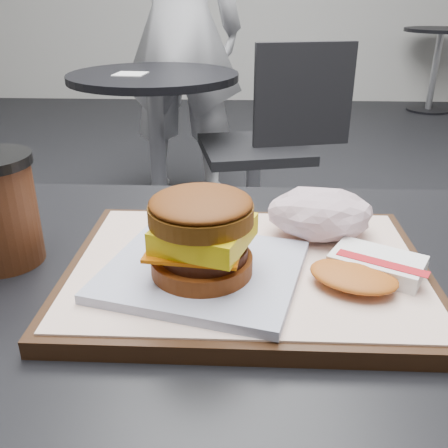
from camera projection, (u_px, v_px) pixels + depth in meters
customer_table at (213, 419)px, 0.60m from camera, size 0.80×0.60×0.77m
serving_tray at (247, 271)px, 0.53m from camera, size 0.38×0.28×0.02m
breakfast_sandwich at (202, 243)px, 0.48m from camera, size 0.23×0.21×0.09m
hash_brown at (367, 269)px, 0.50m from camera, size 0.13×0.12×0.02m
crumpled_wrapper at (321, 214)px, 0.58m from camera, size 0.12×0.10×0.05m
neighbor_table at (156, 121)px, 2.12m from camera, size 0.70×0.70×0.75m
napkin at (130, 74)px, 2.00m from camera, size 0.13×0.13×0.00m
neighbor_chair at (271, 137)px, 2.04m from camera, size 0.64×0.50×0.88m
patron at (179, 27)px, 2.52m from camera, size 0.68×0.48×1.78m
bg_table_far at (438, 50)px, 4.61m from camera, size 0.66×0.66×0.75m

